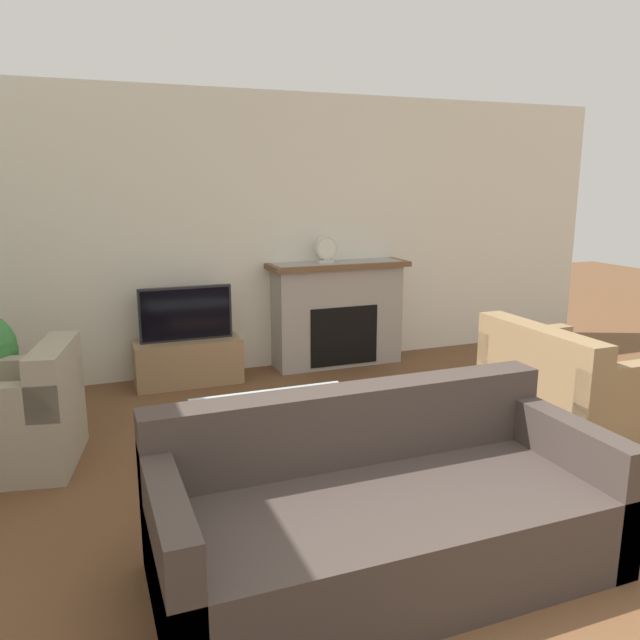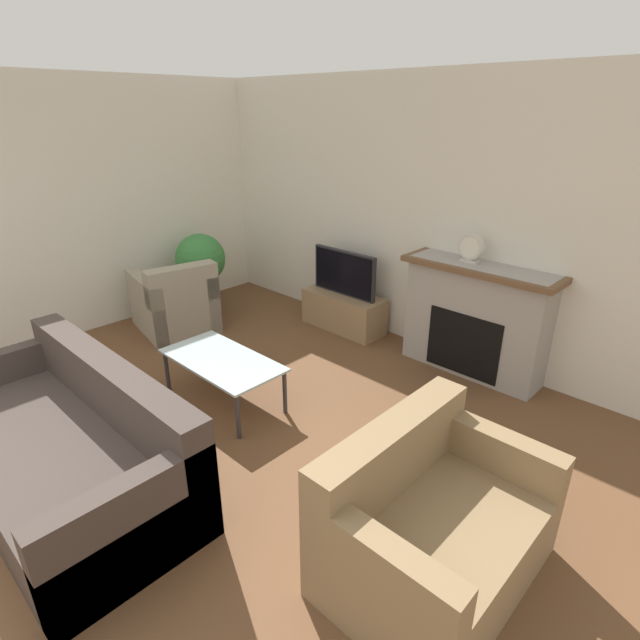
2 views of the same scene
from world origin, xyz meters
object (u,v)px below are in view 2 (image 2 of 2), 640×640
coffee_table (222,363)px  potted_plant (201,261)px  armchair_by_window (175,304)px  mantel_clock (471,248)px  tv (344,273)px  couch_loveseat (431,526)px  couch_sectional (68,449)px

coffee_table → potted_plant: 2.23m
armchair_by_window → coffee_table: size_ratio=0.93×
mantel_clock → tv: bearing=-176.2°
couch_loveseat → mantel_clock: 2.64m
couch_sectional → potted_plant: 3.19m
coffee_table → mantel_clock: size_ratio=4.26×
tv → couch_sectional: 3.26m
couch_sectional → armchair_by_window: bearing=133.2°
tv → mantel_clock: size_ratio=3.27×
tv → potted_plant: bearing=-154.5°
tv → couch_loveseat: size_ratio=0.69×
potted_plant → tv: bearing=25.5°
potted_plant → coffee_table: bearing=-30.0°
couch_loveseat → potted_plant: bearing=71.7°
couch_loveseat → coffee_table: 2.22m
couch_sectional → mantel_clock: mantel_clock is taller
tv → coffee_table: (0.28, -1.89, -0.30)m
couch_sectional → armchair_by_window: size_ratio=2.13×
couch_loveseat → mantel_clock: mantel_clock is taller
couch_sectional → coffee_table: (-0.11, 1.33, 0.09)m
tv → couch_sectional: (0.39, -3.22, -0.39)m
couch_loveseat → mantel_clock: size_ratio=4.72×
couch_loveseat → armchair_by_window: 3.96m
couch_loveseat → couch_sectional: bearing=117.1°
potted_plant → mantel_clock: 3.23m
tv → mantel_clock: bearing=3.8°
couch_sectional → coffee_table: couch_sectional is taller
tv → potted_plant: size_ratio=0.87×
couch_sectional → potted_plant: bearing=129.7°
coffee_table → tv: bearing=98.5°
armchair_by_window → coffee_table: 1.76m
tv → coffee_table: 1.93m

